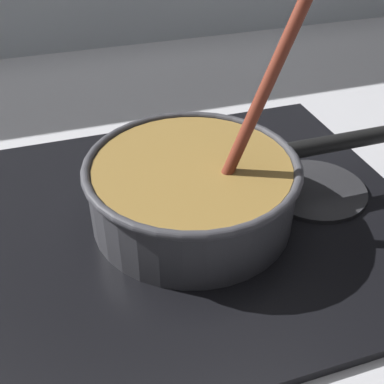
{
  "coord_description": "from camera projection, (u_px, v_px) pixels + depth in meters",
  "views": [
    {
      "loc": [
        -0.05,
        -0.32,
        0.4
      ],
      "look_at": [
        0.09,
        0.12,
        0.05
      ],
      "focal_mm": 45.06,
      "sensor_mm": 36.0,
      "label": 1
    }
  ],
  "objects": [
    {
      "name": "spare_burner",
      "position": [
        315.0,
        190.0,
        0.64
      ],
      "size": [
        0.14,
        0.14,
        0.01
      ],
      "primitive_type": "cylinder",
      "color": "#262628",
      "rests_on": "hob_plate"
    },
    {
      "name": "cooking_pan",
      "position": [
        194.0,
        188.0,
        0.58
      ],
      "size": [
        0.4,
        0.26,
        0.31
      ],
      "color": "#38383D",
      "rests_on": "hob_plate"
    },
    {
      "name": "burner_ring",
      "position": [
        192.0,
        214.0,
        0.6
      ],
      "size": [
        0.17,
        0.17,
        0.01
      ],
      "primitive_type": "torus",
      "color": "#592D0C",
      "rests_on": "hob_plate"
    },
    {
      "name": "hob_plate",
      "position": [
        192.0,
        220.0,
        0.61
      ],
      "size": [
        0.56,
        0.48,
        0.01
      ],
      "primitive_type": "cube",
      "color": "black",
      "rests_on": "ground"
    },
    {
      "name": "ground",
      "position": [
        146.0,
        330.0,
        0.5
      ],
      "size": [
        2.4,
        1.6,
        0.04
      ],
      "primitive_type": "cube",
      "color": "#B7B7BC"
    }
  ]
}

